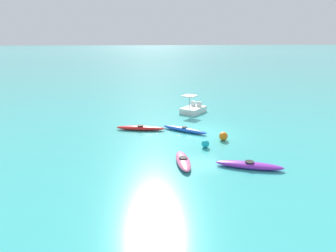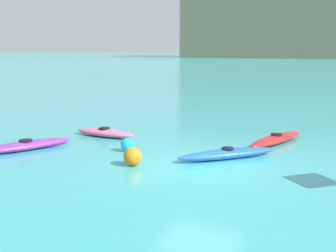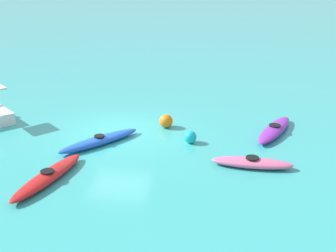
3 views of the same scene
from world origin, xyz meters
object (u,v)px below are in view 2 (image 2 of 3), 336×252
at_px(kayak_pink, 105,133).
at_px(buoy_cyan, 128,145).
at_px(kayak_blue, 227,154).
at_px(kayak_red, 276,139).
at_px(kayak_purple, 26,145).
at_px(buoy_orange, 133,156).

bearing_deg(kayak_pink, buoy_cyan, -38.44).
bearing_deg(kayak_blue, buoy_cyan, -169.27).
relative_size(kayak_blue, kayak_pink, 1.12).
relative_size(kayak_red, kayak_pink, 1.30).
height_order(kayak_blue, kayak_red, same).
distance_m(kayak_red, kayak_purple, 9.15).
relative_size(kayak_pink, buoy_cyan, 5.74).
height_order(kayak_pink, buoy_orange, buoy_orange).
bearing_deg(buoy_cyan, kayak_pink, 141.56).
height_order(buoy_orange, buoy_cyan, buoy_orange).
bearing_deg(kayak_purple, kayak_pink, 72.91).
relative_size(kayak_blue, buoy_cyan, 6.40).
xyz_separation_m(kayak_pink, kayak_purple, (-1.01, -3.29, -0.00)).
distance_m(kayak_blue, buoy_orange, 3.13).
xyz_separation_m(kayak_blue, kayak_purple, (-6.71, -2.13, 0.00)).
height_order(kayak_red, buoy_orange, buoy_orange).
bearing_deg(kayak_pink, kayak_purple, -107.09).
height_order(kayak_pink, kayak_purple, same).
bearing_deg(kayak_red, kayak_pink, -163.24).
height_order(kayak_blue, kayak_pink, same).
distance_m(kayak_purple, buoy_orange, 4.46).
distance_m(kayak_blue, kayak_purple, 7.04).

